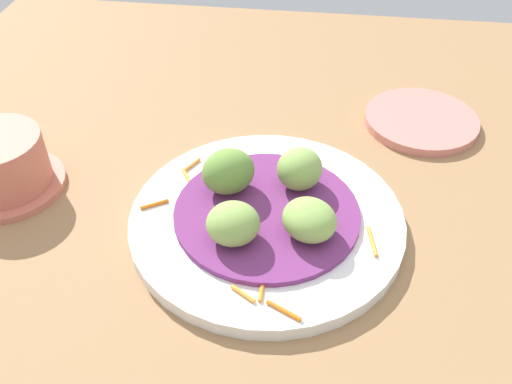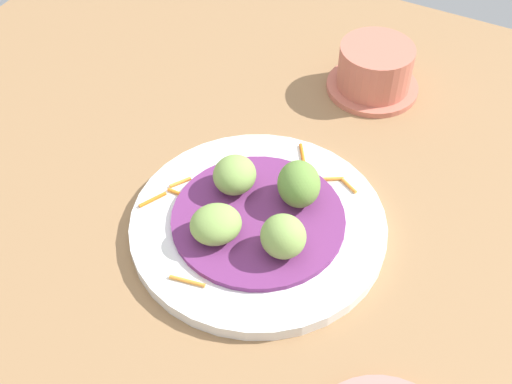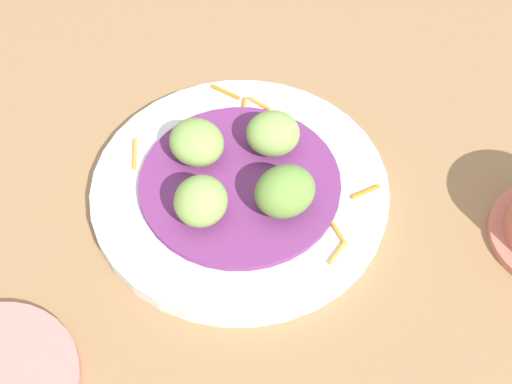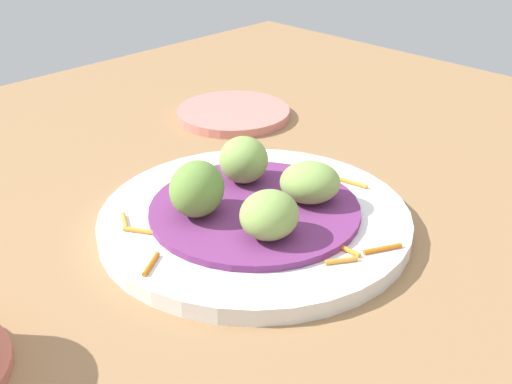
{
  "view_description": "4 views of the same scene",
  "coord_description": "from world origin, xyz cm",
  "px_view_note": "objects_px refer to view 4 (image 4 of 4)",
  "views": [
    {
      "loc": [
        39.13,
        1.52,
        42.34
      ],
      "look_at": [
        -3.0,
        -4.15,
        5.12
      ],
      "focal_mm": 39.14,
      "sensor_mm": 36.0,
      "label": 1
    },
    {
      "loc": [
        -23.14,
        39.02,
        58.37
      ],
      "look_at": [
        -0.21,
        -4.81,
        5.53
      ],
      "focal_mm": 47.07,
      "sensor_mm": 36.0,
      "label": 2
    },
    {
      "loc": [
        -40.89,
        -8.34,
        55.04
      ],
      "look_at": [
        -2.99,
        -4.51,
        4.54
      ],
      "focal_mm": 49.11,
      "sensor_mm": 36.0,
      "label": 3
    },
    {
      "loc": [
        34.15,
        -38.73,
        32.38
      ],
      "look_at": [
        -0.81,
        -3.38,
        6.05
      ],
      "focal_mm": 45.9,
      "sensor_mm": 36.0,
      "label": 4
    }
  ],
  "objects_px": {
    "guac_scoop_center": "(197,189)",
    "side_plate_small": "(233,113)",
    "main_plate": "(255,220)",
    "guac_scoop_back": "(310,182)",
    "guac_scoop_left": "(242,160)",
    "guac_scoop_right": "(269,215)"
  },
  "relations": [
    {
      "from": "guac_scoop_left",
      "to": "side_plate_small",
      "type": "xyz_separation_m",
      "value": [
        -0.17,
        0.15,
        -0.04
      ]
    },
    {
      "from": "guac_scoop_left",
      "to": "guac_scoop_back",
      "type": "relative_size",
      "value": 0.89
    },
    {
      "from": "main_plate",
      "to": "guac_scoop_center",
      "type": "bearing_deg",
      "value": -121.78
    },
    {
      "from": "main_plate",
      "to": "guac_scoop_back",
      "type": "distance_m",
      "value": 0.06
    },
    {
      "from": "guac_scoop_back",
      "to": "side_plate_small",
      "type": "bearing_deg",
      "value": 151.22
    },
    {
      "from": "guac_scoop_center",
      "to": "side_plate_small",
      "type": "relative_size",
      "value": 0.39
    },
    {
      "from": "guac_scoop_right",
      "to": "side_plate_small",
      "type": "relative_size",
      "value": 0.36
    },
    {
      "from": "guac_scoop_left",
      "to": "guac_scoop_right",
      "type": "bearing_deg",
      "value": -31.78
    },
    {
      "from": "main_plate",
      "to": "side_plate_small",
      "type": "xyz_separation_m",
      "value": [
        -0.21,
        0.17,
        -0.0
      ]
    },
    {
      "from": "guac_scoop_center",
      "to": "guac_scoop_back",
      "type": "distance_m",
      "value": 0.1
    },
    {
      "from": "main_plate",
      "to": "guac_scoop_right",
      "type": "xyz_separation_m",
      "value": [
        0.04,
        -0.03,
        0.03
      ]
    },
    {
      "from": "guac_scoop_left",
      "to": "guac_scoop_center",
      "type": "height_order",
      "value": "guac_scoop_center"
    },
    {
      "from": "main_plate",
      "to": "guac_scoop_back",
      "type": "relative_size",
      "value": 5.14
    },
    {
      "from": "guac_scoop_right",
      "to": "side_plate_small",
      "type": "distance_m",
      "value": 0.32
    },
    {
      "from": "guac_scoop_center",
      "to": "side_plate_small",
      "type": "xyz_separation_m",
      "value": [
        -0.18,
        0.22,
        -0.04
      ]
    },
    {
      "from": "guac_scoop_back",
      "to": "guac_scoop_left",
      "type": "bearing_deg",
      "value": -166.78
    },
    {
      "from": "guac_scoop_right",
      "to": "guac_scoop_back",
      "type": "height_order",
      "value": "guac_scoop_right"
    },
    {
      "from": "main_plate",
      "to": "side_plate_small",
      "type": "relative_size",
      "value": 1.96
    },
    {
      "from": "guac_scoop_right",
      "to": "main_plate",
      "type": "bearing_deg",
      "value": 148.22
    },
    {
      "from": "guac_scoop_left",
      "to": "guac_scoop_center",
      "type": "xyz_separation_m",
      "value": [
        0.02,
        -0.07,
        0.0
      ]
    },
    {
      "from": "guac_scoop_left",
      "to": "guac_scoop_center",
      "type": "bearing_deg",
      "value": -76.78
    },
    {
      "from": "guac_scoop_center",
      "to": "guac_scoop_left",
      "type": "bearing_deg",
      "value": 103.22
    }
  ]
}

